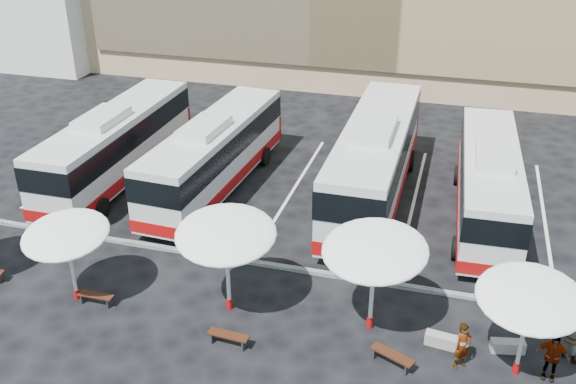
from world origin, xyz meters
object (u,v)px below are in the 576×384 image
(conc_bench_0, at_px, (443,341))
(passenger_2, at_px, (552,356))
(wood_bench_3, at_px, (392,356))
(wood_bench_2, at_px, (228,337))
(bus_1, at_px, (215,152))
(conc_bench_1, at_px, (508,346))
(sunshade_4, at_px, (531,298))
(sunshade_1, at_px, (66,235))
(wood_bench_1, at_px, (96,297))
(passenger_0, at_px, (463,346))
(sunshade_2, at_px, (226,234))
(passenger_1, at_px, (574,336))
(bus_3, at_px, (488,181))
(bus_2, at_px, (375,158))
(bus_0, at_px, (117,143))
(sunshade_3, at_px, (375,251))

(conc_bench_0, bearing_deg, passenger_2, -10.90)
(wood_bench_3, bearing_deg, wood_bench_2, -174.56)
(bus_1, xyz_separation_m, conc_bench_0, (11.81, -9.15, -1.75))
(conc_bench_1, bearing_deg, sunshade_4, -76.38)
(sunshade_1, bearing_deg, wood_bench_1, -6.74)
(wood_bench_3, bearing_deg, passenger_0, 14.37)
(sunshade_2, height_order, passenger_1, sunshade_2)
(wood_bench_1, bearing_deg, conc_bench_1, 5.70)
(bus_3, relative_size, sunshade_1, 3.44)
(wood_bench_1, bearing_deg, passenger_2, 1.80)
(wood_bench_1, bearing_deg, bus_2, 53.06)
(bus_0, xyz_separation_m, wood_bench_1, (4.53, -9.99, -1.68))
(passenger_2, bearing_deg, passenger_1, 65.86)
(wood_bench_2, bearing_deg, wood_bench_3, 5.44)
(bus_2, distance_m, wood_bench_3, 11.99)
(wood_bench_2, distance_m, conc_bench_1, 9.39)
(sunshade_3, bearing_deg, passenger_0, -20.57)
(sunshade_2, bearing_deg, bus_0, 136.55)
(sunshade_1, bearing_deg, passenger_2, 1.34)
(bus_3, bearing_deg, passenger_2, -80.55)
(bus_1, relative_size, passenger_1, 6.96)
(bus_3, relative_size, sunshade_3, 2.74)
(bus_2, bearing_deg, sunshade_4, -59.57)
(bus_1, xyz_separation_m, bus_3, (13.02, 0.53, -0.07))
(bus_2, distance_m, sunshade_4, 12.61)
(sunshade_1, xyz_separation_m, conc_bench_0, (13.44, 1.03, -2.57))
(bus_0, height_order, conc_bench_1, bus_0)
(sunshade_2, relative_size, conc_bench_0, 3.74)
(bus_0, height_order, passenger_0, bus_0)
(sunshade_1, bearing_deg, conc_bench_1, 4.99)
(sunshade_3, xyz_separation_m, passenger_0, (3.17, -1.19, -2.34))
(sunshade_2, bearing_deg, conc_bench_1, 2.08)
(conc_bench_1, bearing_deg, bus_1, 147.64)
(wood_bench_2, relative_size, conc_bench_1, 1.31)
(passenger_0, distance_m, passenger_1, 3.77)
(bus_0, relative_size, sunshade_3, 2.86)
(sunshade_3, bearing_deg, sunshade_1, -172.91)
(bus_0, xyz_separation_m, sunshade_2, (9.38, -8.89, 1.17))
(bus_3, relative_size, conc_bench_0, 10.12)
(sunshade_2, bearing_deg, passenger_2, -3.16)
(wood_bench_1, bearing_deg, sunshade_2, 12.86)
(sunshade_2, relative_size, passenger_1, 2.47)
(bus_2, height_order, sunshade_1, bus_2)
(sunshade_2, height_order, wood_bench_1, sunshade_2)
(sunshade_4, relative_size, wood_bench_1, 2.74)
(sunshade_4, xyz_separation_m, wood_bench_1, (-14.90, -0.46, -2.62))
(bus_1, xyz_separation_m, sunshade_2, (4.12, -9.18, 1.20))
(bus_0, distance_m, sunshade_2, 12.97)
(bus_0, distance_m, passenger_0, 20.22)
(bus_1, xyz_separation_m, sunshade_1, (-1.63, -10.18, 0.81))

